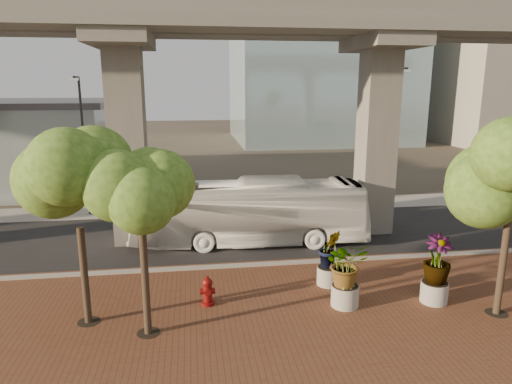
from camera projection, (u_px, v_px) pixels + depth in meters
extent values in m
plane|color=#3E372D|center=(263.00, 249.00, 20.95)|extent=(160.00, 160.00, 0.00)
cube|color=brown|center=(306.00, 344.00, 13.24)|extent=(70.00, 13.00, 0.06)
cube|color=black|center=(257.00, 235.00, 22.88)|extent=(90.00, 8.00, 0.04)
cube|color=#A29E97|center=(271.00, 264.00, 19.01)|extent=(70.00, 0.25, 0.16)
cube|color=#A29E97|center=(244.00, 207.00, 28.17)|extent=(90.00, 3.00, 0.06)
cube|color=gray|center=(263.00, 8.00, 18.94)|extent=(72.00, 2.40, 1.80)
cube|color=gray|center=(252.00, 19.00, 22.02)|extent=(72.00, 2.40, 1.80)
imported|color=white|center=(249.00, 212.00, 21.41)|extent=(11.12, 3.22, 3.06)
cylinder|color=#670C0B|center=(208.00, 303.00, 15.58)|extent=(0.46, 0.46, 0.10)
cylinder|color=#670C0B|center=(208.00, 293.00, 15.49)|extent=(0.31, 0.31, 0.74)
sphere|color=#670C0B|center=(207.00, 283.00, 15.41)|extent=(0.36, 0.36, 0.36)
cylinder|color=#670C0B|center=(207.00, 278.00, 15.37)|extent=(0.10, 0.10, 0.13)
cylinder|color=#670C0B|center=(208.00, 291.00, 15.48)|extent=(0.51, 0.20, 0.20)
cylinder|color=gray|center=(345.00, 296.00, 15.42)|extent=(0.94, 0.94, 0.73)
imported|color=#365917|center=(346.00, 264.00, 15.16)|extent=(2.08, 2.08, 1.56)
cylinder|color=gray|center=(434.00, 292.00, 15.69)|extent=(0.92, 0.92, 0.71)
imported|color=#365917|center=(437.00, 259.00, 15.42)|extent=(2.25, 2.25, 1.68)
cylinder|color=#A6A196|center=(329.00, 276.00, 17.09)|extent=(0.88, 0.88, 0.68)
imported|color=#365917|center=(330.00, 249.00, 16.84)|extent=(1.95, 1.95, 1.46)
cylinder|color=#3E3023|center=(85.00, 276.00, 14.07)|extent=(0.22, 0.22, 3.13)
cylinder|color=black|center=(89.00, 322.00, 14.42)|extent=(0.70, 0.70, 0.01)
cylinder|color=#3E3023|center=(145.00, 278.00, 13.37)|extent=(0.22, 0.22, 3.58)
cylinder|color=black|center=(148.00, 333.00, 13.78)|extent=(0.70, 0.70, 0.01)
cylinder|color=#3E3023|center=(502.00, 266.00, 14.59)|extent=(0.22, 0.22, 3.32)
cylinder|color=black|center=(496.00, 313.00, 14.97)|extent=(0.70, 0.70, 0.01)
cylinder|color=#28292D|center=(84.00, 148.00, 25.70)|extent=(0.14, 0.14, 7.72)
cube|color=#28292D|center=(76.00, 77.00, 24.36)|extent=(0.14, 0.97, 0.14)
cube|color=silver|center=(74.00, 79.00, 23.91)|extent=(0.39, 0.19, 0.12)
cylinder|color=#28292D|center=(394.00, 141.00, 27.06)|extent=(0.14, 0.14, 8.21)
cube|color=#28292D|center=(403.00, 69.00, 25.62)|extent=(0.15, 1.03, 0.15)
cube|color=silver|center=(407.00, 71.00, 25.15)|extent=(0.41, 0.21, 0.12)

